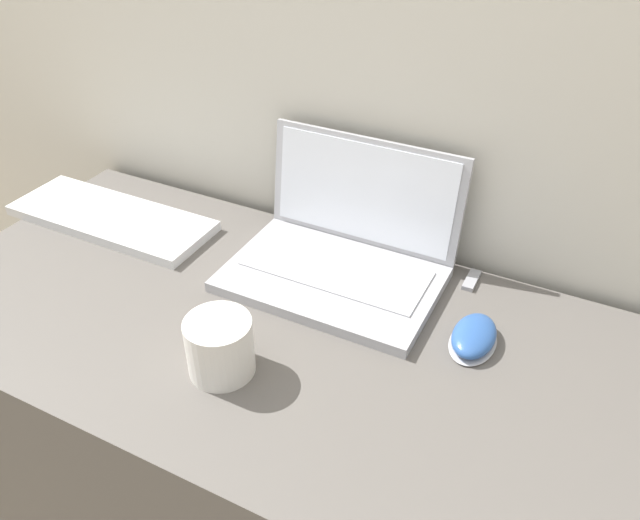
# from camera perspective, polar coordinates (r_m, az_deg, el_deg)

# --- Properties ---
(desk) EXTENTS (1.24, 0.61, 0.74)m
(desk) POSITION_cam_1_polar(r_m,az_deg,el_deg) (1.31, -4.03, -18.01)
(desk) COLOR #5B5651
(desk) RESTS_ON ground_plane
(laptop) EXTENTS (0.37, 0.28, 0.22)m
(laptop) POSITION_cam_1_polar(r_m,az_deg,el_deg) (1.12, 2.07, 0.97)
(laptop) COLOR #ADADB2
(laptop) RESTS_ON desk
(drink_cup) EXTENTS (0.10, 0.10, 0.09)m
(drink_cup) POSITION_cam_1_polar(r_m,az_deg,el_deg) (0.93, -9.15, -7.73)
(drink_cup) COLOR silver
(drink_cup) RESTS_ON desk
(computer_mouse) EXTENTS (0.07, 0.11, 0.03)m
(computer_mouse) POSITION_cam_1_polar(r_m,az_deg,el_deg) (1.02, 13.89, -6.83)
(computer_mouse) COLOR #B2B2B7
(computer_mouse) RESTS_ON desk
(external_keyboard) EXTENTS (0.43, 0.16, 0.02)m
(external_keyboard) POSITION_cam_1_polar(r_m,az_deg,el_deg) (1.35, -18.52, 3.67)
(external_keyboard) COLOR silver
(external_keyboard) RESTS_ON desk
(usb_stick) EXTENTS (0.02, 0.06, 0.01)m
(usb_stick) POSITION_cam_1_polar(r_m,az_deg,el_deg) (1.15, 13.69, -1.79)
(usb_stick) COLOR #99999E
(usb_stick) RESTS_ON desk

